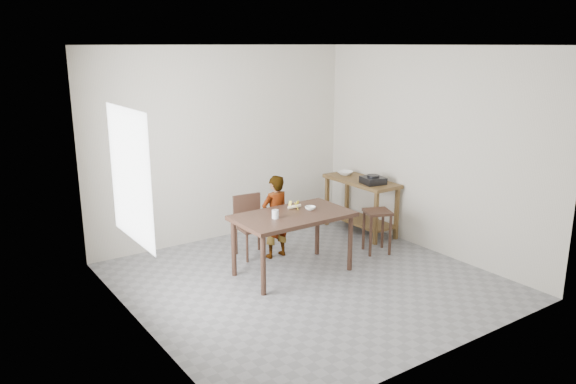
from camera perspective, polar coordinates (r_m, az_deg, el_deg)
floor at (r=6.73m, az=1.97°, el=-9.15°), size 4.00×4.00×0.04m
ceiling at (r=6.15m, az=2.20°, el=14.87°), size 4.00×4.00×0.04m
wall_back at (r=7.98m, az=-6.67°, el=4.89°), size 4.00×0.04×2.70m
wall_front at (r=4.89m, az=16.41°, el=-2.01°), size 4.00×0.04×2.70m
wall_left at (r=5.37m, az=-15.46°, el=-0.44°), size 0.04×4.00×2.70m
wall_right at (r=7.66m, az=14.30°, el=4.11°), size 0.04×4.00×2.70m
window_pane at (r=5.54m, az=-15.78°, el=1.59°), size 0.02×1.10×1.30m
dining_table at (r=6.81m, az=0.48°, el=-5.27°), size 1.40×0.80×0.75m
prep_counter at (r=8.35m, az=7.37°, el=-1.39°), size 0.50×1.20×0.80m
child at (r=7.27m, az=-1.31°, el=-2.51°), size 0.41×0.28×1.10m
dining_chair at (r=7.34m, az=-3.59°, el=-3.56°), size 0.42×0.42×0.80m
stool at (r=7.59m, az=9.01°, el=-3.97°), size 0.43×0.43×0.58m
glass_tumbler at (r=6.51m, az=-1.30°, el=-2.27°), size 0.10×0.10×0.10m
small_bowl at (r=6.86m, az=2.27°, el=-1.64°), size 0.17×0.17×0.04m
banana at (r=6.89m, az=0.66°, el=-1.45°), size 0.22×0.18×0.07m
serving_bowl at (r=8.50m, az=5.86°, el=1.93°), size 0.29×0.29×0.06m
gas_burner at (r=8.00m, az=8.63°, el=1.18°), size 0.34×0.34×0.10m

